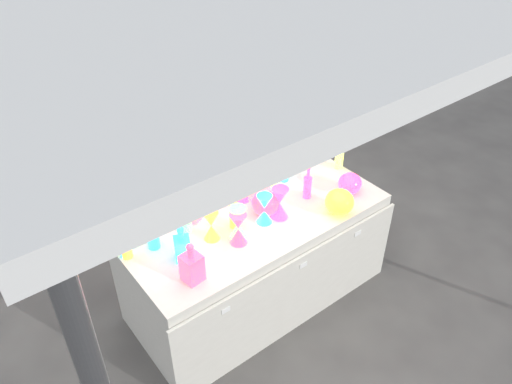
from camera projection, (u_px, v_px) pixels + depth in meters
ground at (256, 294)px, 3.76m from camera, size 80.00×80.00×0.00m
display_table at (257, 258)px, 3.54m from camera, size 1.84×0.83×0.75m
cardboard_box_closed at (131, 162)px, 4.93m from camera, size 0.51×0.39×0.35m
cardboard_box_flat at (120, 165)px, 5.15m from camera, size 0.77×0.70×0.05m
bottle_0 at (124, 240)px, 2.93m from camera, size 0.07×0.07×0.27m
bottle_1 at (123, 236)px, 2.92m from camera, size 0.10×0.10×0.31m
bottle_2 at (162, 194)px, 3.19m from camera, size 0.11×0.11×0.39m
bottle_3 at (219, 178)px, 3.39m from camera, size 0.09×0.09×0.33m
bottle_4 at (117, 226)px, 2.95m from camera, size 0.11×0.11×0.37m
bottle_5 at (185, 210)px, 3.10m from camera, size 0.09×0.09×0.34m
bottle_6 at (235, 210)px, 3.16m from camera, size 0.07×0.07×0.27m
bottle_7 at (151, 227)px, 2.98m from camera, size 0.09×0.09×0.32m
decanter_1 at (191, 262)px, 2.78m from camera, size 0.12×0.12×0.27m
decanter_2 at (182, 243)px, 2.93m from camera, size 0.12×0.12×0.24m
hourglass_0 at (238, 229)px, 3.05m from camera, size 0.12×0.12×0.22m
hourglass_1 at (280, 203)px, 3.25m from camera, size 0.12×0.12×0.23m
hourglass_3 at (238, 223)px, 3.09m from camera, size 0.15×0.15×0.23m
hourglass_4 at (211, 226)px, 3.08m from camera, size 0.13×0.13×0.20m
hourglass_5 at (264, 209)px, 3.21m from camera, size 0.12×0.12×0.21m
globe_0 at (339, 203)px, 3.31m from camera, size 0.21×0.21×0.16m
globe_2 at (266, 204)px, 3.30m from camera, size 0.25×0.25×0.15m
globe_3 at (350, 184)px, 3.50m from camera, size 0.19×0.19×0.13m
lampshade_0 at (184, 201)px, 3.24m from camera, size 0.28×0.28×0.27m
lampshade_1 at (257, 175)px, 3.45m from camera, size 0.31×0.31×0.30m
lampshade_2 at (238, 179)px, 3.44m from camera, size 0.30×0.30×0.27m
lampshade_3 at (265, 173)px, 3.52m from camera, size 0.25×0.25×0.25m
bottle_8 at (285, 164)px, 3.58m from camera, size 0.08×0.08×0.29m
bottle_9 at (315, 139)px, 3.90m from camera, size 0.06×0.06×0.25m
bottle_10 at (308, 182)px, 3.42m from camera, size 0.07×0.07×0.26m
bottle_11 at (340, 152)px, 3.72m from camera, size 0.08×0.08×0.28m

